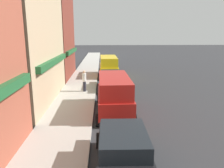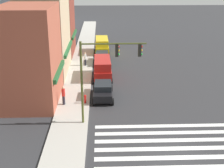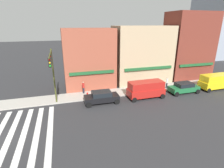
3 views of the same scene
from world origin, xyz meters
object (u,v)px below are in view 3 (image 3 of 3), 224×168
object	(u,v)px
van_yellow	(216,81)
van_red	(146,89)
sedan_black	(102,97)
fire_hydrant	(87,95)
pedestrian_white_shirt	(167,82)
pedestrian_red_jacket	(83,87)
traffic_signal	(52,68)
sedan_green	(184,88)

from	to	relation	value
van_yellow	van_red	bearing A→B (deg)	178.98
sedan_black	van_yellow	xyz separation A→B (m)	(18.18, -0.00, 0.44)
fire_hydrant	pedestrian_white_shirt	bearing A→B (deg)	2.49
pedestrian_red_jacket	fire_hydrant	xyz separation A→B (m)	(0.24, -1.99, -0.46)
van_red	pedestrian_white_shirt	distance (m)	5.29
traffic_signal	van_red	size ratio (longest dim) A/B	1.38
sedan_green	fire_hydrant	size ratio (longest dim) A/B	5.25
traffic_signal	pedestrian_red_jacket	size ratio (longest dim) A/B	3.93
sedan_black	sedan_green	bearing A→B (deg)	1.17
pedestrian_red_jacket	pedestrian_white_shirt	bearing A→B (deg)	-1.00
van_yellow	fire_hydrant	distance (m)	19.82
sedan_black	fire_hydrant	distance (m)	2.32
van_yellow	fire_hydrant	xyz separation A→B (m)	(-19.74, 1.70, -0.67)
sedan_black	van_yellow	distance (m)	18.18
sedan_black	van_yellow	world-z (taller)	van_yellow
traffic_signal	sedan_black	distance (m)	6.97
pedestrian_red_jacket	pedestrian_white_shirt	xyz separation A→B (m)	(12.82, -1.45, 0.00)
traffic_signal	fire_hydrant	xyz separation A→B (m)	(4.02, 1.77, -4.40)
sedan_green	fire_hydrant	bearing A→B (deg)	172.46
van_red	pedestrian_white_shirt	xyz separation A→B (m)	(4.79, 2.25, -0.21)
sedan_black	pedestrian_white_shirt	world-z (taller)	pedestrian_white_shirt
sedan_green	pedestrian_white_shirt	xyz separation A→B (m)	(-1.41, 2.25, 0.23)
sedan_black	pedestrian_red_jacket	world-z (taller)	pedestrian_red_jacket
traffic_signal	sedan_green	distance (m)	18.48
van_yellow	pedestrian_red_jacket	distance (m)	20.32
sedan_black	pedestrian_white_shirt	distance (m)	11.24
traffic_signal	van_red	distance (m)	12.39
sedan_green	van_yellow	bearing A→B (deg)	-0.60
traffic_signal	van_red	xyz separation A→B (m)	(11.81, 0.07, -3.73)
van_yellow	fire_hydrant	size ratio (longest dim) A/B	5.98
sedan_black	van_yellow	bearing A→B (deg)	1.17
traffic_signal	pedestrian_red_jacket	bearing A→B (deg)	44.89
pedestrian_red_jacket	traffic_signal	bearing A→B (deg)	-129.67
sedan_black	van_red	bearing A→B (deg)	1.17
van_yellow	pedestrian_white_shirt	world-z (taller)	van_yellow
van_red	pedestrian_red_jacket	size ratio (longest dim) A/B	2.84
pedestrian_red_jacket	fire_hydrant	bearing A→B (deg)	-77.57
van_yellow	sedan_black	bearing A→B (deg)	178.98
pedestrian_red_jacket	van_red	bearing A→B (deg)	-19.25
pedestrian_red_jacket	fire_hydrant	world-z (taller)	pedestrian_red_jacket
pedestrian_white_shirt	pedestrian_red_jacket	bearing A→B (deg)	-126.52
traffic_signal	van_red	world-z (taller)	traffic_signal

